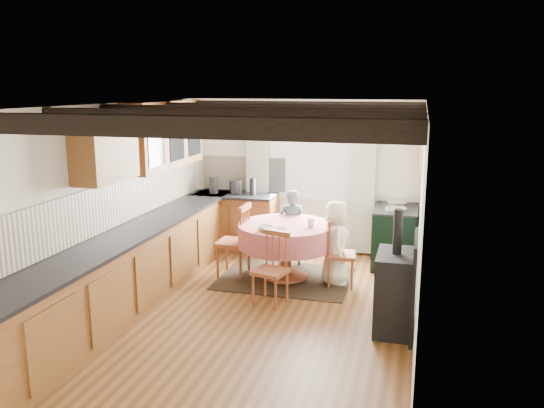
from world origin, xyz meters
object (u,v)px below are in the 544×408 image
(child_far, at_px, (292,228))
(cup, at_px, (311,223))
(child_right, at_px, (335,243))
(dining_table, at_px, (285,252))
(chair_left, at_px, (233,240))
(chair_right, at_px, (341,252))
(cast_iron_stove, at_px, (396,271))
(chair_near, at_px, (270,269))
(aga_range, at_px, (395,236))

(child_far, bearing_deg, cup, 110.49)
(child_right, relative_size, cup, 10.52)
(dining_table, height_order, chair_left, chair_left)
(chair_left, distance_m, chair_right, 1.51)
(chair_right, xyz_separation_m, cast_iron_stove, (0.75, -1.20, 0.22))
(chair_left, xyz_separation_m, cast_iron_stove, (2.26, -1.23, 0.16))
(cast_iron_stove, height_order, child_right, cast_iron_stove)
(dining_table, relative_size, chair_near, 1.45)
(dining_table, bearing_deg, chair_left, -177.74)
(child_far, relative_size, child_right, 1.00)
(chair_near, xyz_separation_m, chair_right, (0.74, 0.85, 0.01))
(aga_range, relative_size, child_right, 0.85)
(child_far, bearing_deg, dining_table, 83.03)
(chair_left, distance_m, aga_range, 2.39)
(chair_near, xyz_separation_m, child_far, (-0.09, 1.51, 0.12))
(chair_right, height_order, aga_range, chair_right)
(chair_near, height_order, cast_iron_stove, cast_iron_stove)
(child_far, bearing_deg, chair_right, 129.19)
(aga_range, bearing_deg, chair_right, -121.19)
(child_far, bearing_deg, aga_range, -176.63)
(aga_range, bearing_deg, child_far, -164.75)
(chair_left, xyz_separation_m, chair_right, (1.51, -0.02, -0.05))
(chair_left, relative_size, child_right, 0.90)
(child_far, bearing_deg, cast_iron_stove, 118.25)
(chair_left, bearing_deg, child_far, 133.93)
(aga_range, relative_size, cup, 8.94)
(dining_table, relative_size, aga_range, 1.34)
(dining_table, distance_m, child_right, 0.70)
(dining_table, xyz_separation_m, child_far, (-0.05, 0.61, 0.18))
(cast_iron_stove, relative_size, cup, 12.51)
(aga_range, bearing_deg, chair_left, -154.23)
(cup, bearing_deg, chair_near, -109.82)
(child_right, xyz_separation_m, cup, (-0.33, -0.03, 0.26))
(child_far, bearing_deg, chair_near, 81.37)
(aga_range, bearing_deg, child_right, -126.20)
(child_right, height_order, cup, child_right)
(cast_iron_stove, bearing_deg, aga_range, 92.78)
(dining_table, bearing_deg, child_far, 94.91)
(cast_iron_stove, bearing_deg, child_far, 130.13)
(chair_near, distance_m, chair_right, 1.12)
(child_far, bearing_deg, chair_left, 31.02)
(chair_near, bearing_deg, aga_range, 68.16)
(aga_range, bearing_deg, chair_near, -125.83)
(chair_near, bearing_deg, dining_table, 106.11)
(dining_table, relative_size, chair_left, 1.26)
(chair_right, xyz_separation_m, child_right, (-0.09, 0.06, 0.11))
(chair_left, xyz_separation_m, child_right, (1.42, 0.04, 0.06))
(chair_near, relative_size, aga_range, 0.92)
(cast_iron_stove, relative_size, child_far, 1.18)
(chair_right, xyz_separation_m, aga_range, (0.64, 1.06, -0.01))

